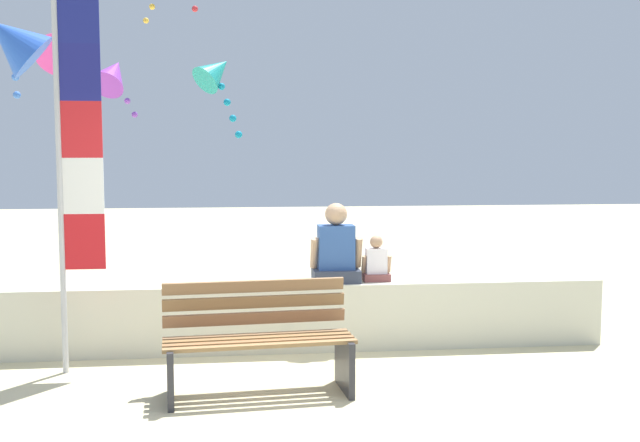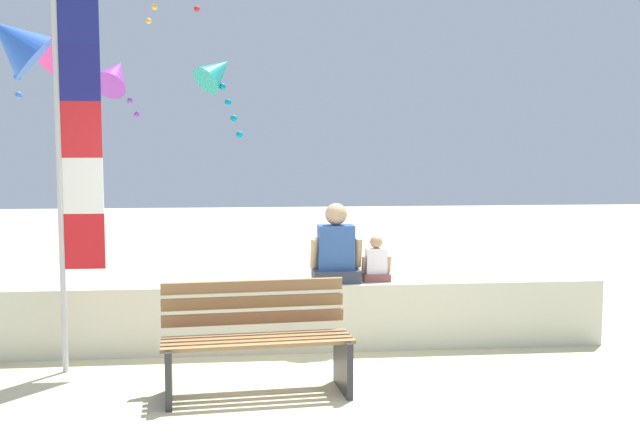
{
  "view_description": "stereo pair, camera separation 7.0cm",
  "coord_description": "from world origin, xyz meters",
  "px_view_note": "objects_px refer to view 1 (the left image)",
  "views": [
    {
      "loc": [
        -0.46,
        -5.9,
        1.95
      ],
      "look_at": [
        0.36,
        1.38,
        1.26
      ],
      "focal_mm": 41.72,
      "sensor_mm": 36.0,
      "label": 1
    },
    {
      "loc": [
        -0.39,
        -5.91,
        1.95
      ],
      "look_at": [
        0.36,
        1.38,
        1.26
      ],
      "focal_mm": 41.72,
      "sensor_mm": 36.0,
      "label": 2
    }
  ],
  "objects_px": {
    "person_adult": "(336,251)",
    "kite_blue": "(13,40)",
    "flag_banner": "(73,150)",
    "park_bench": "(258,343)",
    "kite_purple": "(113,74)",
    "person_child": "(376,263)",
    "kite_teal": "(216,72)",
    "kite_magenta": "(65,42)"
  },
  "relations": [
    {
      "from": "park_bench",
      "to": "kite_magenta",
      "type": "relative_size",
      "value": 1.54
    },
    {
      "from": "park_bench",
      "to": "flag_banner",
      "type": "height_order",
      "value": "flag_banner"
    },
    {
      "from": "person_adult",
      "to": "person_child",
      "type": "distance_m",
      "value": 0.42
    },
    {
      "from": "kite_purple",
      "to": "flag_banner",
      "type": "bearing_deg",
      "value": -86.56
    },
    {
      "from": "person_adult",
      "to": "kite_purple",
      "type": "xyz_separation_m",
      "value": [
        -2.58,
        2.97,
        2.0
      ]
    },
    {
      "from": "person_adult",
      "to": "kite_blue",
      "type": "xyz_separation_m",
      "value": [
        -3.25,
        0.84,
        2.12
      ]
    },
    {
      "from": "kite_teal",
      "to": "kite_magenta",
      "type": "xyz_separation_m",
      "value": [
        -1.9,
        1.18,
        0.47
      ]
    },
    {
      "from": "flag_banner",
      "to": "kite_magenta",
      "type": "xyz_separation_m",
      "value": [
        -0.72,
        3.11,
        1.34
      ]
    },
    {
      "from": "kite_purple",
      "to": "kite_teal",
      "type": "relative_size",
      "value": 0.89
    },
    {
      "from": "kite_purple",
      "to": "kite_blue",
      "type": "bearing_deg",
      "value": -107.25
    },
    {
      "from": "person_child",
      "to": "kite_magenta",
      "type": "relative_size",
      "value": 0.45
    },
    {
      "from": "person_adult",
      "to": "person_child",
      "type": "height_order",
      "value": "person_adult"
    },
    {
      "from": "flag_banner",
      "to": "kite_blue",
      "type": "bearing_deg",
      "value": 121.2
    },
    {
      "from": "person_child",
      "to": "flag_banner",
      "type": "xyz_separation_m",
      "value": [
        -2.77,
        -0.61,
        1.12
      ]
    },
    {
      "from": "person_adult",
      "to": "flag_banner",
      "type": "height_order",
      "value": "flag_banner"
    },
    {
      "from": "park_bench",
      "to": "kite_blue",
      "type": "height_order",
      "value": "kite_blue"
    },
    {
      "from": "park_bench",
      "to": "kite_purple",
      "type": "height_order",
      "value": "kite_purple"
    },
    {
      "from": "kite_purple",
      "to": "person_child",
      "type": "bearing_deg",
      "value": -44.8
    },
    {
      "from": "kite_magenta",
      "to": "park_bench",
      "type": "bearing_deg",
      "value": -59.38
    },
    {
      "from": "kite_purple",
      "to": "kite_blue",
      "type": "xyz_separation_m",
      "value": [
        -0.66,
        -2.13,
        0.12
      ]
    },
    {
      "from": "kite_purple",
      "to": "person_adult",
      "type": "bearing_deg",
      "value": -48.97
    },
    {
      "from": "flag_banner",
      "to": "kite_teal",
      "type": "height_order",
      "value": "flag_banner"
    },
    {
      "from": "person_child",
      "to": "kite_blue",
      "type": "xyz_separation_m",
      "value": [
        -3.65,
        0.84,
        2.25
      ]
    },
    {
      "from": "kite_purple",
      "to": "kite_teal",
      "type": "distance_m",
      "value": 2.17
    },
    {
      "from": "person_adult",
      "to": "kite_blue",
      "type": "relative_size",
      "value": 0.8
    },
    {
      "from": "kite_magenta",
      "to": "person_child",
      "type": "bearing_deg",
      "value": -35.55
    },
    {
      "from": "person_adult",
      "to": "kite_teal",
      "type": "bearing_deg",
      "value": 131.94
    },
    {
      "from": "person_child",
      "to": "kite_purple",
      "type": "relative_size",
      "value": 0.5
    },
    {
      "from": "kite_teal",
      "to": "park_bench",
      "type": "bearing_deg",
      "value": -82.04
    },
    {
      "from": "person_child",
      "to": "kite_teal",
      "type": "xyz_separation_m",
      "value": [
        -1.59,
        1.32,
        2.0
      ]
    },
    {
      "from": "park_bench",
      "to": "person_child",
      "type": "bearing_deg",
      "value": 47.95
    },
    {
      "from": "flag_banner",
      "to": "kite_teal",
      "type": "bearing_deg",
      "value": 58.5
    },
    {
      "from": "park_bench",
      "to": "kite_teal",
      "type": "relative_size",
      "value": 1.52
    },
    {
      "from": "kite_blue",
      "to": "kite_teal",
      "type": "bearing_deg",
      "value": 13.16
    },
    {
      "from": "flag_banner",
      "to": "kite_teal",
      "type": "distance_m",
      "value": 2.43
    },
    {
      "from": "park_bench",
      "to": "kite_magenta",
      "type": "height_order",
      "value": "kite_magenta"
    },
    {
      "from": "flag_banner",
      "to": "park_bench",
      "type": "bearing_deg",
      "value": -25.33
    },
    {
      "from": "park_bench",
      "to": "kite_blue",
      "type": "bearing_deg",
      "value": 138.07
    },
    {
      "from": "person_adult",
      "to": "kite_purple",
      "type": "distance_m",
      "value": 4.41
    },
    {
      "from": "park_bench",
      "to": "flag_banner",
      "type": "relative_size",
      "value": 0.46
    },
    {
      "from": "kite_purple",
      "to": "kite_teal",
      "type": "xyz_separation_m",
      "value": [
        1.4,
        -1.65,
        -0.13
      ]
    },
    {
      "from": "park_bench",
      "to": "kite_purple",
      "type": "distance_m",
      "value": 5.32
    }
  ]
}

